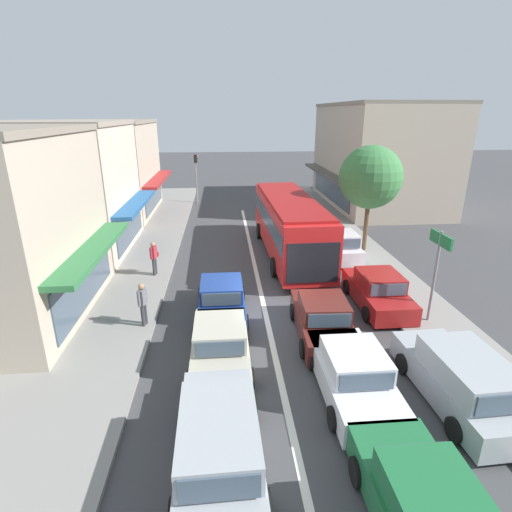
{
  "coord_description": "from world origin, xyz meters",
  "views": [
    {
      "loc": [
        -1.55,
        -13.78,
        7.48
      ],
      "look_at": [
        -0.09,
        3.64,
        1.2
      ],
      "focal_mm": 28.0,
      "sensor_mm": 36.0,
      "label": 1
    }
  ],
  "objects": [
    {
      "name": "parked_sedan_kerb_second",
      "position": [
        4.61,
        0.52,
        0.66
      ],
      "size": [
        1.91,
        4.2,
        1.47
      ],
      "color": "maroon",
      "rests_on": "ground"
    },
    {
      "name": "pedestrian_with_handbag_near",
      "position": [
        -4.9,
        4.39,
        1.07
      ],
      "size": [
        0.35,
        0.66,
        1.63
      ],
      "color": "#333338",
      "rests_on": "sidewalk_left"
    },
    {
      "name": "lane_centre_line",
      "position": [
        0.0,
        4.0,
        0.0
      ],
      "size": [
        0.2,
        28.0,
        0.01
      ],
      "primitive_type": "cube",
      "color": "silver",
      "rests_on": "ground"
    },
    {
      "name": "traffic_light_downstreet",
      "position": [
        -3.78,
        21.0,
        2.85
      ],
      "size": [
        0.33,
        0.24,
        4.2
      ],
      "color": "gray",
      "rests_on": "ground"
    },
    {
      "name": "shopfront_mid_block",
      "position": [
        -10.18,
        8.71,
        3.55
      ],
      "size": [
        7.64,
        7.72,
        7.11
      ],
      "color": "beige",
      "rests_on": "ground"
    },
    {
      "name": "sedan_behind_bus_mid",
      "position": [
        1.81,
        -1.62,
        0.66
      ],
      "size": [
        2.03,
        4.27,
        1.47
      ],
      "color": "#561E19",
      "rests_on": "ground"
    },
    {
      "name": "wagon_queue_far_back",
      "position": [
        -1.78,
        -6.96,
        0.75
      ],
      "size": [
        2.0,
        4.53,
        1.58
      ],
      "color": "#9EA3A8",
      "rests_on": "ground"
    },
    {
      "name": "parked_hatchback_kerb_third",
      "position": [
        4.66,
        6.2,
        0.71
      ],
      "size": [
        1.85,
        3.72,
        1.54
      ],
      "color": "silver",
      "rests_on": "ground"
    },
    {
      "name": "pedestrian_browsing_midblock",
      "position": [
        -4.54,
        -0.51,
        1.07
      ],
      "size": [
        0.31,
        0.55,
        1.63
      ],
      "color": "#333338",
      "rests_on": "sidewalk_left"
    },
    {
      "name": "sidewalk_left",
      "position": [
        -6.8,
        6.0,
        0.07
      ],
      "size": [
        5.2,
        44.0,
        0.14
      ],
      "primitive_type": "cube",
      "color": "gray",
      "rests_on": "ground"
    },
    {
      "name": "city_bus",
      "position": [
        2.01,
        6.99,
        1.88
      ],
      "size": [
        2.93,
        10.91,
        3.23
      ],
      "color": "red",
      "rests_on": "ground"
    },
    {
      "name": "shopfront_far_end",
      "position": [
        -10.18,
        17.59,
        3.5
      ],
      "size": [
        7.56,
        9.24,
        7.01
      ],
      "color": "#B2A38E",
      "rests_on": "ground"
    },
    {
      "name": "sedan_adjacent_lane_trail",
      "position": [
        -1.71,
        0.23,
        0.66
      ],
      "size": [
        1.9,
        4.2,
        1.47
      ],
      "color": "navy",
      "rests_on": "ground"
    },
    {
      "name": "building_right_far",
      "position": [
        11.48,
        19.43,
        4.13
      ],
      "size": [
        8.83,
        13.68,
        8.27
      ],
      "color": "#B2A38E",
      "rests_on": "ground"
    },
    {
      "name": "kerb_right",
      "position": [
        6.2,
        6.0,
        0.06
      ],
      "size": [
        2.8,
        44.0,
        0.12
      ],
      "primitive_type": "cube",
      "color": "gray",
      "rests_on": "ground"
    },
    {
      "name": "parked_wagon_kerb_front",
      "position": [
        4.68,
        -5.34,
        0.75
      ],
      "size": [
        2.06,
        4.56,
        1.58
      ],
      "color": "#9EA3A8",
      "rests_on": "ground"
    },
    {
      "name": "sedan_behind_bus_near",
      "position": [
        1.9,
        -4.76,
        0.66
      ],
      "size": [
        1.91,
        4.2,
        1.47
      ],
      "color": "silver",
      "rests_on": "ground"
    },
    {
      "name": "ground_plane",
      "position": [
        0.0,
        0.0,
        0.0
      ],
      "size": [
        140.0,
        140.0,
        0.0
      ],
      "primitive_type": "plane",
      "color": "#3F3F42"
    },
    {
      "name": "sedan_queue_gap_filler",
      "position": [
        -1.76,
        -2.98,
        0.66
      ],
      "size": [
        1.91,
        4.2,
        1.47
      ],
      "color": "#B7B29E",
      "rests_on": "ground"
    },
    {
      "name": "street_tree_right",
      "position": [
        6.38,
        7.2,
        4.22
      ],
      "size": [
        3.38,
        3.38,
        5.92
      ],
      "color": "brown",
      "rests_on": "ground"
    },
    {
      "name": "directional_road_sign",
      "position": [
        6.03,
        -1.02,
        2.68
      ],
      "size": [
        0.1,
        1.4,
        3.6
      ],
      "color": "gray",
      "rests_on": "ground"
    }
  ]
}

